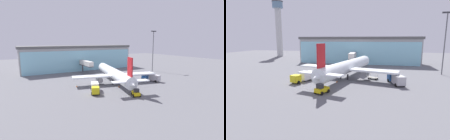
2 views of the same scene
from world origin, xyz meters
The scene contains 11 objects.
ground centered at (0.00, 0.00, 0.00)m, with size 240.00×240.00×0.00m, color slate.
terminal_building centered at (0.00, 41.42, 6.50)m, with size 59.46×14.97×13.01m.
jet_bridge centered at (-1.04, 27.75, 4.68)m, with size 2.38×12.17×6.07m.
apron_light_mast centered at (30.83, 15.90, 12.04)m, with size 3.20×0.40×20.53m.
airplane centered at (0.30, 4.15, 3.45)m, with size 30.81×37.40×10.92m.
catering_truck centered at (-10.98, -3.03, 1.47)m, with size 4.87×7.58×2.65m.
fuel_truck centered at (14.36, -0.84, 1.47)m, with size 4.23×7.62×2.65m.
baggage_cart centered at (8.26, 4.05, 0.50)m, with size 3.17×2.43×1.50m.
pushback_tug centered at (-2.67, -12.51, 0.97)m, with size 3.16×3.65×2.30m.
safety_cone_nose centered at (-1.52, -1.95, 0.28)m, with size 0.36×0.36×0.55m, color orange.
safety_cone_wingtip centered at (-13.72, 5.75, 0.28)m, with size 0.36×0.36×0.55m, color orange.
Camera 1 is at (-33.12, -50.06, 15.58)m, focal length 28.00 mm.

